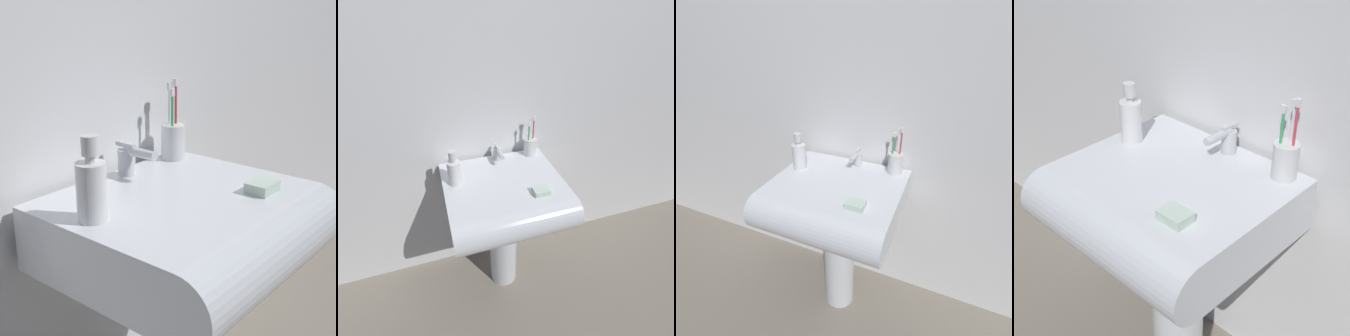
% 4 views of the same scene
% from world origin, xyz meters
% --- Properties ---
extents(ground_plane, '(6.00, 6.00, 0.00)m').
position_xyz_m(ground_plane, '(0.00, 0.00, 0.00)').
color(ground_plane, gray).
rests_on(ground_plane, ground).
extents(wall_back, '(5.00, 0.05, 2.40)m').
position_xyz_m(wall_back, '(0.00, 0.26, 1.20)').
color(wall_back, white).
rests_on(wall_back, ground).
extents(sink_pedestal, '(0.15, 0.15, 0.62)m').
position_xyz_m(sink_pedestal, '(0.00, 0.00, 0.31)').
color(sink_pedestal, white).
rests_on(sink_pedestal, ground).
extents(sink_basin, '(0.55, 0.51, 0.15)m').
position_xyz_m(sink_basin, '(0.00, -0.06, 0.69)').
color(sink_basin, white).
rests_on(sink_basin, sink_pedestal).
extents(faucet, '(0.04, 0.12, 0.08)m').
position_xyz_m(faucet, '(0.02, 0.16, 0.81)').
color(faucet, silver).
rests_on(faucet, sink_basin).
extents(toothbrush_cup, '(0.06, 0.06, 0.21)m').
position_xyz_m(toothbrush_cup, '(0.20, 0.17, 0.82)').
color(toothbrush_cup, white).
rests_on(toothbrush_cup, sink_basin).
extents(soap_bottle, '(0.06, 0.06, 0.17)m').
position_xyz_m(soap_bottle, '(-0.21, 0.04, 0.83)').
color(soap_bottle, white).
rests_on(soap_bottle, sink_basin).
extents(bar_soap, '(0.07, 0.05, 0.02)m').
position_xyz_m(bar_soap, '(0.13, -0.14, 0.78)').
color(bar_soap, silver).
rests_on(bar_soap, sink_basin).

